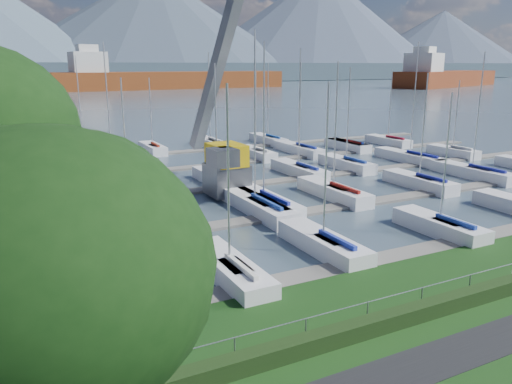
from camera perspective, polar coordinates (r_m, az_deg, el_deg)
path at (r=20.67m, az=20.27°, el=-17.45°), size 160.00×2.00×0.04m
water at (r=275.03m, az=-24.71°, el=10.75°), size 800.00×540.00×0.20m
hedge at (r=22.06m, az=15.29°, el=-13.90°), size 80.00×0.70×0.70m
fence at (r=21.94m, az=14.73°, el=-11.53°), size 80.00×0.04×0.04m
foothill at (r=344.77m, az=-25.46°, el=12.21°), size 900.00×80.00×12.00m
mountains at (r=421.17m, az=-25.47°, el=17.92°), size 1190.00×360.00×115.00m
docks at (r=44.03m, az=-8.33°, el=-0.05°), size 90.00×41.60×0.25m
tree at (r=9.78m, az=-24.62°, el=-7.09°), size 7.32×8.79×11.32m
crane at (r=42.94m, az=-3.54°, el=7.25°), size 5.61×13.22×22.35m
cargo_ship_mid at (r=242.09m, az=-10.41°, el=12.40°), size 111.41×24.71×21.50m
cargo_ship_east at (r=281.30m, az=20.77°, el=12.01°), size 87.72×46.45×21.50m
sailboat_fleet at (r=45.66m, az=-12.82°, el=7.50°), size 74.79×50.06×13.58m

